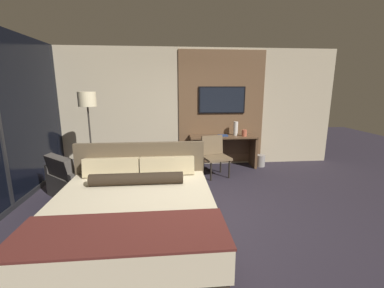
{
  "coord_description": "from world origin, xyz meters",
  "views": [
    {
      "loc": [
        -0.5,
        -3.6,
        1.9
      ],
      "look_at": [
        -0.08,
        0.86,
        0.9
      ],
      "focal_mm": 24.0,
      "sensor_mm": 36.0,
      "label": 1
    }
  ],
  "objects_px": {
    "desk": "(223,146)",
    "book": "(223,135)",
    "armchair_by_window": "(80,180)",
    "floor_lamp": "(88,107)",
    "bed": "(134,215)",
    "desk_chair": "(214,153)",
    "vase_tall": "(236,128)",
    "vase_short": "(244,133)",
    "tv": "(222,100)",
    "waste_bin": "(260,161)"
  },
  "relations": [
    {
      "from": "vase_short",
      "to": "waste_bin",
      "type": "height_order",
      "value": "vase_short"
    },
    {
      "from": "floor_lamp",
      "to": "waste_bin",
      "type": "bearing_deg",
      "value": 10.24
    },
    {
      "from": "vase_short",
      "to": "tv",
      "type": "bearing_deg",
      "value": 146.65
    },
    {
      "from": "book",
      "to": "tv",
      "type": "bearing_deg",
      "value": 87.05
    },
    {
      "from": "bed",
      "to": "tv",
      "type": "bearing_deg",
      "value": 60.54
    },
    {
      "from": "armchair_by_window",
      "to": "floor_lamp",
      "type": "distance_m",
      "value": 1.41
    },
    {
      "from": "desk_chair",
      "to": "vase_short",
      "type": "distance_m",
      "value": 0.98
    },
    {
      "from": "armchair_by_window",
      "to": "book",
      "type": "xyz_separation_m",
      "value": [
        2.89,
        1.31,
        0.52
      ]
    },
    {
      "from": "armchair_by_window",
      "to": "vase_short",
      "type": "relative_size",
      "value": 8.15
    },
    {
      "from": "vase_short",
      "to": "bed",
      "type": "bearing_deg",
      "value": -128.85
    },
    {
      "from": "vase_short",
      "to": "book",
      "type": "bearing_deg",
      "value": 174.3
    },
    {
      "from": "floor_lamp",
      "to": "vase_tall",
      "type": "xyz_separation_m",
      "value": [
        3.15,
        0.77,
        -0.59
      ]
    },
    {
      "from": "tv",
      "to": "desk_chair",
      "type": "bearing_deg",
      "value": -110.99
    },
    {
      "from": "desk",
      "to": "armchair_by_window",
      "type": "height_order",
      "value": "armchair_by_window"
    },
    {
      "from": "bed",
      "to": "tv",
      "type": "xyz_separation_m",
      "value": [
        1.75,
        3.1,
        1.28
      ]
    },
    {
      "from": "vase_tall",
      "to": "waste_bin",
      "type": "relative_size",
      "value": 1.17
    },
    {
      "from": "desk_chair",
      "to": "floor_lamp",
      "type": "xyz_separation_m",
      "value": [
        -2.54,
        -0.16,
        1.02
      ]
    },
    {
      "from": "desk_chair",
      "to": "vase_tall",
      "type": "relative_size",
      "value": 2.63
    },
    {
      "from": "bed",
      "to": "desk_chair",
      "type": "bearing_deg",
      "value": 57.88
    },
    {
      "from": "vase_tall",
      "to": "vase_short",
      "type": "xyz_separation_m",
      "value": [
        0.17,
        -0.13,
        -0.09
      ]
    },
    {
      "from": "book",
      "to": "vase_short",
      "type": "bearing_deg",
      "value": -5.7
    },
    {
      "from": "floor_lamp",
      "to": "waste_bin",
      "type": "height_order",
      "value": "floor_lamp"
    },
    {
      "from": "bed",
      "to": "armchair_by_window",
      "type": "height_order",
      "value": "bed"
    },
    {
      "from": "desk",
      "to": "desk_chair",
      "type": "distance_m",
      "value": 0.66
    },
    {
      "from": "desk",
      "to": "vase_tall",
      "type": "distance_m",
      "value": 0.53
    },
    {
      "from": "floor_lamp",
      "to": "vase_tall",
      "type": "distance_m",
      "value": 3.3
    },
    {
      "from": "armchair_by_window",
      "to": "waste_bin",
      "type": "distance_m",
      "value": 4.06
    },
    {
      "from": "bed",
      "to": "armchair_by_window",
      "type": "relative_size",
      "value": 1.79
    },
    {
      "from": "tv",
      "to": "vase_tall",
      "type": "distance_m",
      "value": 0.76
    },
    {
      "from": "bed",
      "to": "floor_lamp",
      "type": "bearing_deg",
      "value": 117.01
    },
    {
      "from": "desk",
      "to": "desk_chair",
      "type": "height_order",
      "value": "desk_chair"
    },
    {
      "from": "armchair_by_window",
      "to": "vase_tall",
      "type": "relative_size",
      "value": 3.76
    },
    {
      "from": "bed",
      "to": "desk",
      "type": "relative_size",
      "value": 1.41
    },
    {
      "from": "desk",
      "to": "tv",
      "type": "xyz_separation_m",
      "value": [
        0.0,
        0.21,
        1.09
      ]
    },
    {
      "from": "vase_tall",
      "to": "tv",
      "type": "bearing_deg",
      "value": 149.23
    },
    {
      "from": "waste_bin",
      "to": "desk_chair",
      "type": "bearing_deg",
      "value": -157.15
    },
    {
      "from": "tv",
      "to": "book",
      "type": "height_order",
      "value": "tv"
    },
    {
      "from": "desk",
      "to": "waste_bin",
      "type": "bearing_deg",
      "value": -3.82
    },
    {
      "from": "bed",
      "to": "waste_bin",
      "type": "xyz_separation_m",
      "value": [
        2.69,
        2.82,
        -0.18
      ]
    },
    {
      "from": "armchair_by_window",
      "to": "vase_short",
      "type": "xyz_separation_m",
      "value": [
        3.39,
        1.26,
        0.58
      ]
    },
    {
      "from": "desk",
      "to": "waste_bin",
      "type": "xyz_separation_m",
      "value": [
        0.94,
        -0.06,
        -0.37
      ]
    },
    {
      "from": "book",
      "to": "armchair_by_window",
      "type": "bearing_deg",
      "value": -155.59
    },
    {
      "from": "desk",
      "to": "book",
      "type": "relative_size",
      "value": 6.88
    },
    {
      "from": "bed",
      "to": "tv",
      "type": "relative_size",
      "value": 1.97
    },
    {
      "from": "desk",
      "to": "bed",
      "type": "bearing_deg",
      "value": -121.22
    },
    {
      "from": "bed",
      "to": "vase_tall",
      "type": "bearing_deg",
      "value": 54.69
    },
    {
      "from": "armchair_by_window",
      "to": "waste_bin",
      "type": "xyz_separation_m",
      "value": [
        3.84,
        1.31,
        -0.12
      ]
    },
    {
      "from": "armchair_by_window",
      "to": "desk",
      "type": "bearing_deg",
      "value": -112.87
    },
    {
      "from": "bed",
      "to": "vase_tall",
      "type": "height_order",
      "value": "vase_tall"
    },
    {
      "from": "desk_chair",
      "to": "armchair_by_window",
      "type": "xyz_separation_m",
      "value": [
        -2.59,
        -0.78,
        -0.25
      ]
    }
  ]
}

